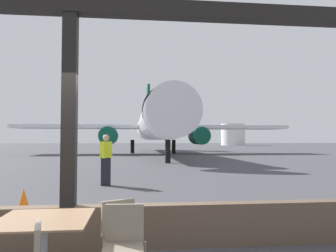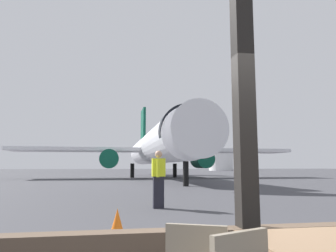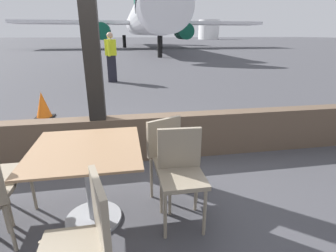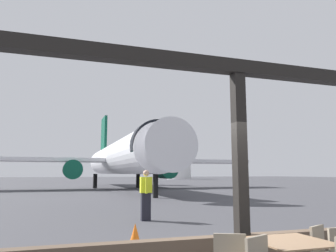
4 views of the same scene
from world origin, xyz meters
name	(u,v)px [view 3 (image 3 of 4)]	position (x,y,z in m)	size (l,w,h in m)	color
ground_plane	(119,45)	(0.00, 40.00, 0.00)	(220.00, 220.00, 0.00)	#424247
window_frame	(93,67)	(0.00, 0.00, 1.29)	(8.82, 0.24, 3.62)	brown
dining_table	(89,175)	(0.00, -1.24, 0.49)	(0.93, 0.93, 0.75)	#8C6B4C
cafe_chair_aisle_left	(181,168)	(0.82, -1.35, 0.54)	(0.41, 0.41, 0.88)	gray
cafe_chair_aisle_right	(170,153)	(0.78, -0.98, 0.52)	(0.51, 0.51, 0.86)	gray
cafe_chair_side_extra	(85,238)	(0.08, -2.08, 0.54)	(0.46, 0.46, 0.90)	gray
airplane	(144,20)	(3.22, 30.11, 3.28)	(30.06, 34.39, 10.03)	silver
ground_crew_worker	(111,57)	(-0.02, 6.44, 0.90)	(0.40, 0.56, 1.74)	black
traffic_cone	(43,106)	(-1.32, 2.21, 0.26)	(0.36, 0.36, 0.56)	orange
fuel_storage_tank	(209,30)	(29.66, 85.02, 3.09)	(6.84, 6.84, 6.19)	white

